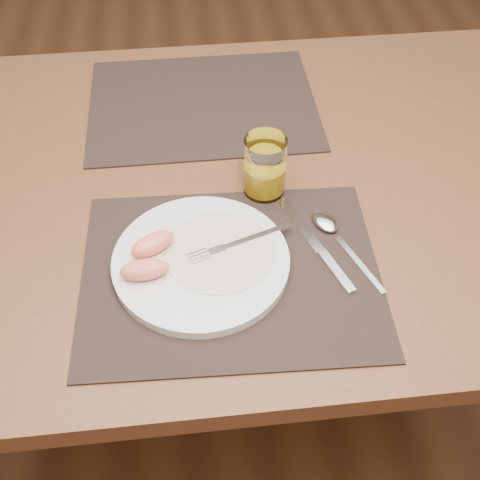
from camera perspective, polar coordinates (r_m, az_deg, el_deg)
name	(u,v)px	position (r m, az deg, el deg)	size (l,w,h in m)	color
ground	(224,386)	(1.66, -1.52, -13.68)	(5.00, 5.00, 0.00)	#55311D
table	(217,211)	(1.12, -2.19, 2.79)	(1.40, 0.90, 0.75)	brown
placemat_near	(231,273)	(0.91, -0.88, -3.10)	(0.45, 0.35, 0.00)	black
placemat_far	(203,104)	(1.24, -3.56, 12.75)	(0.45, 0.35, 0.00)	black
plate	(201,261)	(0.92, -3.72, -2.04)	(0.27, 0.27, 0.02)	white
plate_dressing	(220,251)	(0.92, -1.92, -1.06)	(0.17, 0.17, 0.00)	white
fork	(231,245)	(0.92, -0.82, -0.51)	(0.17, 0.07, 0.00)	silver
knife	(321,251)	(0.94, 7.65, -1.04)	(0.09, 0.21, 0.01)	silver
spoon	(330,227)	(0.98, 8.53, 1.24)	(0.09, 0.19, 0.01)	silver
juice_glass	(265,169)	(1.01, 2.37, 6.75)	(0.07, 0.07, 0.11)	white
grapefruit_wedges	(149,256)	(0.90, -8.66, -1.55)	(0.09, 0.10, 0.03)	#FF7D68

